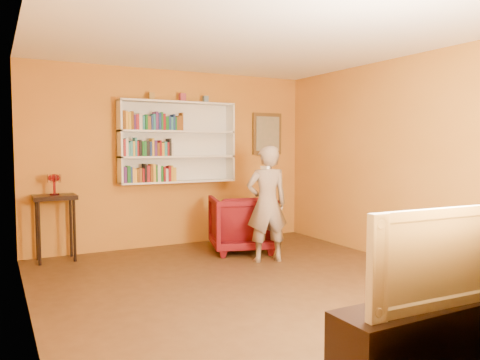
# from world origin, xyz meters

# --- Properties ---
(room_shell) EXTENTS (5.30, 5.80, 2.88)m
(room_shell) POSITION_xyz_m (0.00, 0.00, 1.02)
(room_shell) COLOR #422A15
(room_shell) RESTS_ON ground
(bookshelf) EXTENTS (1.80, 0.29, 1.23)m
(bookshelf) POSITION_xyz_m (0.00, 2.41, 1.59)
(bookshelf) COLOR white
(bookshelf) RESTS_ON room_shell
(books_row_lower) EXTENTS (0.78, 0.19, 0.27)m
(books_row_lower) POSITION_xyz_m (-0.47, 2.30, 1.13)
(books_row_lower) COLOR #4A2369
(books_row_lower) RESTS_ON bookshelf
(books_row_middle) EXTENTS (0.74, 0.19, 0.27)m
(books_row_middle) POSITION_xyz_m (-0.50, 2.30, 1.51)
(books_row_middle) COLOR maroon
(books_row_middle) RESTS_ON bookshelf
(books_row_upper) EXTENTS (0.90, 0.19, 0.27)m
(books_row_upper) POSITION_xyz_m (-0.42, 2.30, 1.89)
(books_row_upper) COLOR brown
(books_row_upper) RESTS_ON bookshelf
(ornament_left) EXTENTS (0.08, 0.08, 0.11)m
(ornament_left) POSITION_xyz_m (-0.41, 2.35, 2.27)
(ornament_left) COLOR olive
(ornament_left) RESTS_ON bookshelf
(ornament_centre) EXTENTS (0.09, 0.09, 0.12)m
(ornament_centre) POSITION_xyz_m (0.08, 2.35, 2.28)
(ornament_centre) COLOR #9D3446
(ornament_centre) RESTS_ON bookshelf
(ornament_right) EXTENTS (0.07, 0.07, 0.10)m
(ornament_right) POSITION_xyz_m (0.46, 2.35, 2.27)
(ornament_right) COLOR slate
(ornament_right) RESTS_ON bookshelf
(framed_painting) EXTENTS (0.55, 0.05, 0.70)m
(framed_painting) POSITION_xyz_m (1.65, 2.46, 1.75)
(framed_painting) COLOR #573A19
(framed_painting) RESTS_ON room_shell
(console_table) EXTENTS (0.54, 0.42, 0.89)m
(console_table) POSITION_xyz_m (-1.79, 2.25, 0.74)
(console_table) COLOR black
(console_table) RESTS_ON ground
(ruby_lustre) EXTENTS (0.17, 0.17, 0.28)m
(ruby_lustre) POSITION_xyz_m (-1.79, 2.25, 1.09)
(ruby_lustre) COLOR maroon
(ruby_lustre) RESTS_ON console_table
(armchair) EXTENTS (1.10, 1.12, 0.82)m
(armchair) POSITION_xyz_m (0.69, 1.59, 0.41)
(armchair) COLOR #49050E
(armchair) RESTS_ON ground
(person) EXTENTS (0.63, 0.49, 1.55)m
(person) POSITION_xyz_m (0.70, 0.90, 0.77)
(person) COLOR #806D5D
(person) RESTS_ON ground
(game_remote) EXTENTS (0.04, 0.15, 0.04)m
(game_remote) POSITION_xyz_m (0.45, 0.53, 1.28)
(game_remote) COLOR white
(game_remote) RESTS_ON person
(tv_cabinet) EXTENTS (1.34, 0.40, 0.48)m
(tv_cabinet) POSITION_xyz_m (0.02, -2.25, 0.24)
(tv_cabinet) COLOR black
(tv_cabinet) RESTS_ON ground
(television) EXTENTS (1.15, 0.20, 0.66)m
(television) POSITION_xyz_m (0.02, -2.25, 0.81)
(television) COLOR black
(television) RESTS_ON tv_cabinet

